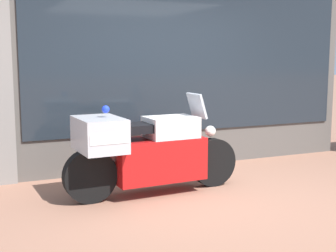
# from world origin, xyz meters

# --- Properties ---
(ground_plane) EXTENTS (60.00, 60.00, 0.00)m
(ground_plane) POSITION_xyz_m (0.00, 0.00, 0.00)
(ground_plane) COLOR #8E604C
(shop_building) EXTENTS (6.36, 0.55, 3.58)m
(shop_building) POSITION_xyz_m (-0.46, 2.00, 1.80)
(shop_building) COLOR #56514C
(shop_building) RESTS_ON ground
(window_display) EXTENTS (4.88, 0.30, 1.84)m
(window_display) POSITION_xyz_m (0.44, 2.03, 0.45)
(window_display) COLOR slate
(window_display) RESTS_ON ground
(paramedic_motorcycle) EXTENTS (2.26, 0.74, 1.21)m
(paramedic_motorcycle) POSITION_xyz_m (-0.79, 0.61, 0.56)
(paramedic_motorcycle) COLOR black
(paramedic_motorcycle) RESTS_ON ground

